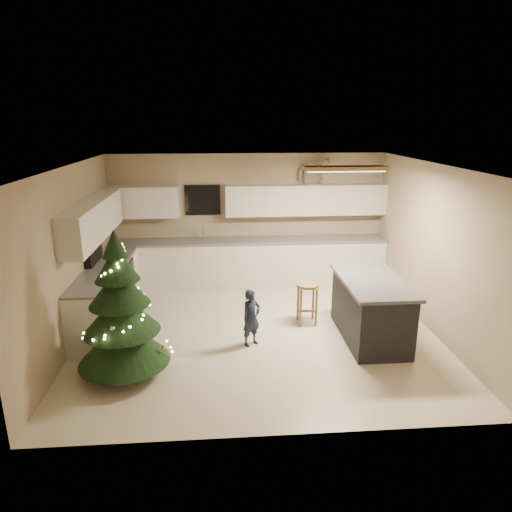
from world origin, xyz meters
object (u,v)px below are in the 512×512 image
at_px(island, 370,309).
at_px(christmas_tree, 121,317).
at_px(rocking_horse, 314,170).
at_px(toddler, 251,318).
at_px(bar_stool, 307,294).

distance_m(island, christmas_tree, 3.64).
height_order(island, rocking_horse, rocking_horse).
bearing_deg(toddler, christmas_tree, 165.94).
distance_m(bar_stool, christmas_tree, 3.01).
distance_m(island, toddler, 1.83).
bearing_deg(rocking_horse, bar_stool, 171.46).
xyz_separation_m(island, bar_stool, (-0.86, 0.59, 0.04)).
relative_size(island, christmas_tree, 0.86).
distance_m(christmas_tree, rocking_horse, 4.87).
bearing_deg(christmas_tree, bar_stool, 26.63).
bearing_deg(rocking_horse, christmas_tree, 141.39).
relative_size(toddler, rocking_horse, 1.36).
xyz_separation_m(island, rocking_horse, (-0.40, 2.66, 1.80)).
distance_m(island, rocking_horse, 3.24).
relative_size(bar_stool, toddler, 0.79).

